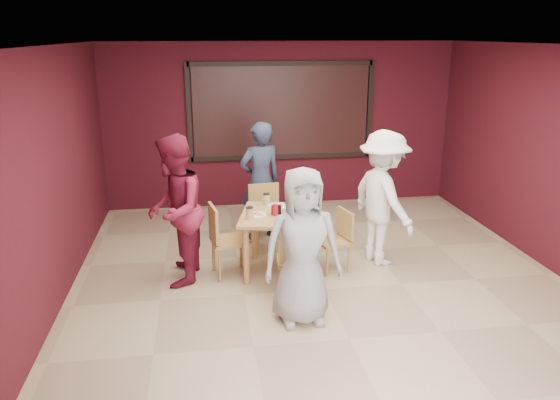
{
  "coord_description": "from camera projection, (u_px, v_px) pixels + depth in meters",
  "views": [
    {
      "loc": [
        -1.39,
        -5.76,
        2.93
      ],
      "look_at": [
        -0.45,
        0.58,
        0.96
      ],
      "focal_mm": 35.0,
      "sensor_mm": 36.0,
      "label": 1
    }
  ],
  "objects": [
    {
      "name": "floor",
      "position": [
        324.0,
        289.0,
        6.5
      ],
      "size": [
        7.0,
        7.0,
        0.0
      ],
      "primitive_type": "plane",
      "color": "tan",
      "rests_on": "ground"
    },
    {
      "name": "diner_back",
      "position": [
        260.0,
        181.0,
        7.92
      ],
      "size": [
        0.73,
        0.58,
        1.74
      ],
      "primitive_type": "imported",
      "rotation": [
        0.0,
        0.0,
        3.44
      ],
      "color": "#293249",
      "rests_on": "floor"
    },
    {
      "name": "chair_back",
      "position": [
        266.0,
        213.0,
        7.64
      ],
      "size": [
        0.48,
        0.48,
        0.91
      ],
      "color": "#A27F3F",
      "rests_on": "floor"
    },
    {
      "name": "diner_left",
      "position": [
        174.0,
        211.0,
        6.46
      ],
      "size": [
        0.79,
        0.96,
        1.82
      ],
      "primitive_type": "imported",
      "rotation": [
        0.0,
        0.0,
        -1.69
      ],
      "color": "maroon",
      "rests_on": "floor"
    },
    {
      "name": "dining_table",
      "position": [
        281.0,
        221.0,
        6.79
      ],
      "size": [
        1.18,
        1.18,
        0.93
      ],
      "color": "#B27249",
      "rests_on": "floor"
    },
    {
      "name": "chair_right",
      "position": [
        337.0,
        237.0,
        6.92
      ],
      "size": [
        0.47,
        0.47,
        0.79
      ],
      "color": "#A27F3F",
      "rests_on": "floor"
    },
    {
      "name": "window_blinds",
      "position": [
        282.0,
        111.0,
        9.28
      ],
      "size": [
        3.0,
        0.02,
        1.5
      ],
      "primitive_type": "cube",
      "color": "black"
    },
    {
      "name": "diner_right",
      "position": [
        383.0,
        198.0,
        7.04
      ],
      "size": [
        0.96,
        1.28,
        1.76
      ],
      "primitive_type": "imported",
      "rotation": [
        0.0,
        0.0,
        1.87
      ],
      "color": "white",
      "rests_on": "floor"
    },
    {
      "name": "diner_front",
      "position": [
        302.0,
        247.0,
        5.57
      ],
      "size": [
        0.84,
        0.57,
        1.67
      ],
      "primitive_type": "imported",
      "rotation": [
        0.0,
        0.0,
        0.05
      ],
      "color": "#979797",
      "rests_on": "floor"
    },
    {
      "name": "chair_left",
      "position": [
        224.0,
        236.0,
        6.73
      ],
      "size": [
        0.52,
        0.52,
        0.92
      ],
      "color": "#A27F3F",
      "rests_on": "floor"
    },
    {
      "name": "chair_front",
      "position": [
        297.0,
        258.0,
        6.13
      ],
      "size": [
        0.47,
        0.47,
        0.89
      ],
      "color": "#A27F3F",
      "rests_on": "floor"
    }
  ]
}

